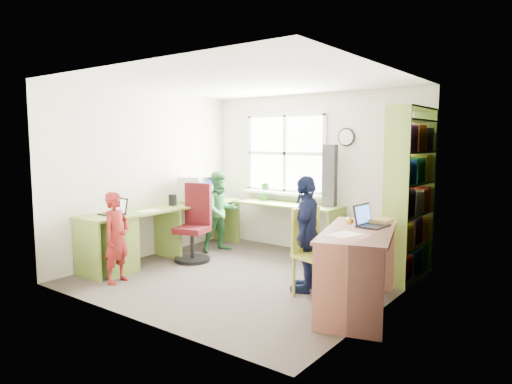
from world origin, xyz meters
The scene contains 19 objects.
room centered at (0.01, 0.10, 1.22)m, with size 3.64×3.44×2.44m.
l_desk centered at (-1.31, -0.28, 0.46)m, with size 2.38×2.95×0.75m.
right_desk centered at (1.60, -0.18, 0.59)m, with size 1.03×1.55×0.82m.
bookshelf centered at (1.65, 1.19, 1.00)m, with size 0.30×1.02×2.10m.
swivel_chair centered at (-1.08, 0.23, 0.47)m, with size 0.63×0.63×1.09m.
wooden_chair centered at (1.03, -0.09, 0.52)m, with size 0.52×0.52×0.97m.
crt_monitor centered at (-1.46, 0.65, 0.95)m, with size 0.45×0.42×0.40m.
laptop_left centered at (-1.50, -0.79, 0.80)m, with size 0.31×0.26×0.21m.
laptop_right centered at (1.60, 0.06, 0.87)m, with size 0.30×0.35×0.23m.
speaker_a centered at (-1.48, 0.20, 0.83)m, with size 0.10×0.10×0.17m.
speaker_b centered at (-1.52, 0.87, 0.84)m, with size 0.09×0.09×0.18m.
cd_tower centered at (0.38, 1.52, 1.20)m, with size 0.20×0.19×0.89m.
game_box centered at (1.61, 0.28, 0.85)m, with size 0.28×0.28×0.05m.
paper_a centered at (-1.39, -0.32, 0.75)m, with size 0.24×0.31×0.00m.
paper_b centered at (1.58, -0.48, 0.82)m, with size 0.29×0.36×0.00m.
potted_plant centered at (-0.75, 1.48, 0.90)m, with size 0.16×0.13×0.29m, color #2C6F30.
person_red centered at (-1.09, -1.07, 0.55)m, with size 0.40×0.26×1.10m, color maroon.
person_green centered at (-1.14, 0.87, 0.62)m, with size 0.60×0.47×1.23m, color #317C3B.
person_navy centered at (0.88, 0.02, 0.66)m, with size 0.77×0.32×1.31m, color #151C41.
Camera 1 is at (3.45, -4.36, 1.70)m, focal length 32.00 mm.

